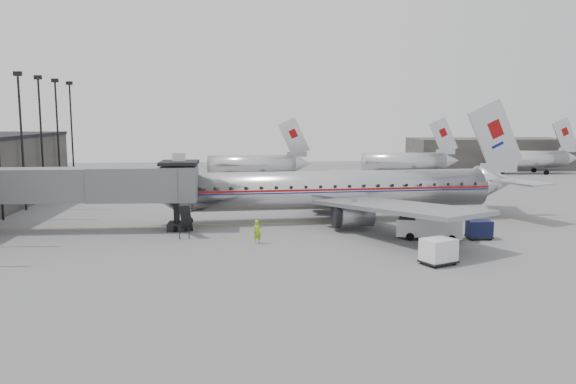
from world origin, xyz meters
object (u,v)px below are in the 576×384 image
object	(u,v)px
service_van	(431,224)
baggage_cart_navy	(479,229)
airliner	(342,190)
baggage_cart_white	(438,251)
ramp_worker	(257,232)

from	to	relation	value
service_van	baggage_cart_navy	distance (m)	4.24
airliner	service_van	size ratio (longest dim) A/B	6.73
baggage_cart_white	ramp_worker	xyz separation A→B (m)	(-12.68, 7.58, -0.01)
service_van	baggage_cart_white	xyz separation A→B (m)	(-2.09, -8.02, -0.35)
baggage_cart_navy	ramp_worker	distance (m)	18.97
baggage_cart_white	ramp_worker	bearing A→B (deg)	124.58
airliner	ramp_worker	bearing A→B (deg)	-135.99
baggage_cart_white	ramp_worker	distance (m)	14.77
service_van	baggage_cart_navy	size ratio (longest dim) A/B	2.79
service_van	baggage_cart_white	size ratio (longest dim) A/B	2.00
ramp_worker	service_van	bearing A→B (deg)	-14.44
airliner	service_van	xyz separation A→B (m)	(6.01, -9.45, -1.76)
airliner	service_van	distance (m)	11.34
baggage_cart_white	service_van	bearing A→B (deg)	50.86
airliner	ramp_worker	world-z (taller)	airliner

